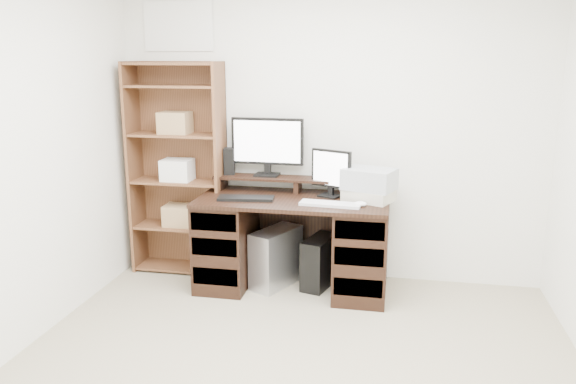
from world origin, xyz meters
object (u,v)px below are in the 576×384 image
(printer, at_px, (369,195))
(monitor_small, at_px, (331,171))
(desk, at_px, (293,242))
(tower_silver, at_px, (276,257))
(monitor_wide, at_px, (267,144))
(bookshelf, at_px, (178,167))
(tower_black, at_px, (320,262))

(printer, bearing_deg, monitor_small, -171.14)
(desk, height_order, tower_silver, desk)
(monitor_wide, relative_size, tower_silver, 1.27)
(monitor_small, distance_m, bookshelf, 1.32)
(desk, xyz_separation_m, printer, (0.59, 0.04, 0.41))
(monitor_wide, relative_size, tower_black, 1.36)
(tower_silver, relative_size, tower_black, 1.07)
(monitor_wide, height_order, monitor_small, monitor_wide)
(desk, bearing_deg, printer, 3.71)
(monitor_wide, bearing_deg, printer, -13.20)
(desk, distance_m, monitor_wide, 0.83)
(monitor_small, height_order, tower_black, monitor_small)
(monitor_small, bearing_deg, printer, 10.83)
(desk, xyz_separation_m, monitor_wide, (-0.27, 0.26, 0.75))
(desk, bearing_deg, monitor_wide, 135.92)
(desk, bearing_deg, tower_silver, 173.48)
(printer, bearing_deg, monitor_wide, -172.53)
(tower_black, relative_size, bookshelf, 0.25)
(monitor_wide, relative_size, bookshelf, 0.34)
(monitor_wide, xyz_separation_m, tower_silver, (0.12, -0.24, -0.90))
(desk, bearing_deg, tower_black, 18.66)
(monitor_small, distance_m, printer, 0.35)
(bookshelf, bearing_deg, desk, -11.61)
(bookshelf, bearing_deg, monitor_small, -4.52)
(monitor_small, xyz_separation_m, bookshelf, (-1.32, 0.10, -0.04))
(tower_silver, bearing_deg, desk, 17.89)
(monitor_small, relative_size, tower_black, 0.85)
(monitor_wide, distance_m, monitor_small, 0.60)
(tower_black, xyz_separation_m, bookshelf, (-1.25, 0.14, 0.71))
(printer, distance_m, tower_black, 0.70)
(monitor_small, relative_size, bookshelf, 0.21)
(printer, distance_m, bookshelf, 1.64)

